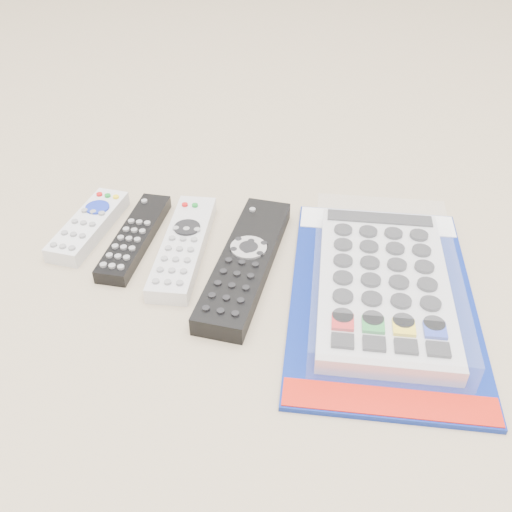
# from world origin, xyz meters

# --- Properties ---
(remote_small_grey) EXTENTS (0.07, 0.17, 0.02)m
(remote_small_grey) POSITION_xyz_m (-0.21, 0.02, 0.01)
(remote_small_grey) COLOR silver
(remote_small_grey) RESTS_ON ground
(remote_slim_black) EXTENTS (0.05, 0.19, 0.02)m
(remote_slim_black) POSITION_xyz_m (-0.14, 0.01, 0.01)
(remote_slim_black) COLOR black
(remote_slim_black) RESTS_ON ground
(remote_silver_dvd) EXTENTS (0.06, 0.22, 0.02)m
(remote_silver_dvd) POSITION_xyz_m (-0.07, -0.01, 0.01)
(remote_silver_dvd) COLOR silver
(remote_silver_dvd) RESTS_ON ground
(remote_large_black) EXTENTS (0.09, 0.27, 0.03)m
(remote_large_black) POSITION_xyz_m (0.02, -0.03, 0.01)
(remote_large_black) COLOR black
(remote_large_black) RESTS_ON ground
(jumbo_remote_packaged) EXTENTS (0.23, 0.37, 0.05)m
(jumbo_remote_packaged) POSITION_xyz_m (0.20, -0.05, 0.02)
(jumbo_remote_packaged) COLOR navy
(jumbo_remote_packaged) RESTS_ON ground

